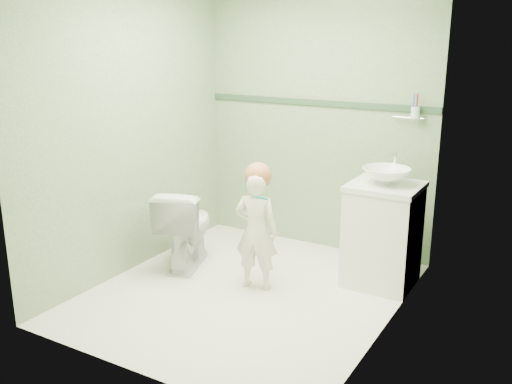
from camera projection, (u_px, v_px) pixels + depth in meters
The scene contains 12 objects.
ground at pixel (246, 293), 4.42m from camera, with size 2.50×2.50×0.00m, color white.
room_shell at pixel (246, 141), 4.09m from camera, with size 2.50×2.54×2.40m.
trim_stripe at pixel (317, 103), 5.08m from camera, with size 2.20×0.02×0.05m, color #2F4D34.
vanity at pixel (382, 236), 4.49m from camera, with size 0.52×0.50×0.80m, color white.
counter at pixel (386, 186), 4.37m from camera, with size 0.54×0.52×0.04m, color white.
basin at pixel (386, 176), 4.35m from camera, with size 0.37×0.37×0.13m, color white.
faucet at pixel (394, 161), 4.48m from camera, with size 0.03×0.13×0.18m.
cup_holder at pixel (414, 112), 4.61m from camera, with size 0.26×0.07×0.21m.
toilet at pixel (186, 227), 4.87m from camera, with size 0.39×0.69×0.70m, color white.
toddler at pixel (256, 231), 4.40m from camera, with size 0.34×0.23×0.94m, color white.
hair_cap at pixel (258, 176), 4.30m from camera, with size 0.21×0.21×0.21m, color #AF6540.
teal_toothbrush at pixel (261, 197), 4.17m from camera, with size 0.11×0.14×0.08m.
Camera 1 is at (2.10, -3.46, 1.95)m, focal length 39.79 mm.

